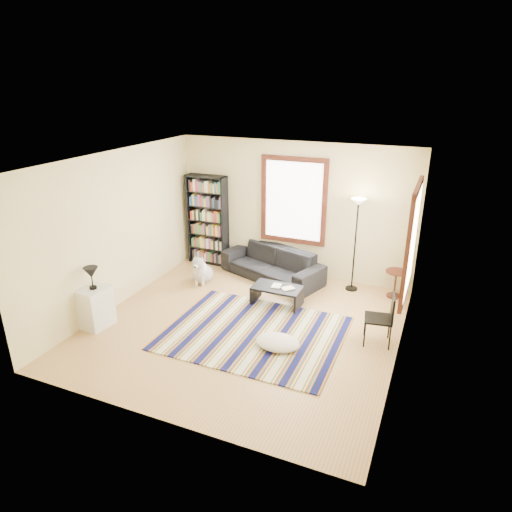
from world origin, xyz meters
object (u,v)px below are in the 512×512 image
at_px(folding_chair, 378,319).
at_px(dog, 202,268).
at_px(floor_cushion, 278,342).
at_px(side_table, 395,284).
at_px(white_cabinet, 96,307).
at_px(sofa, 272,264).
at_px(bookshelf, 208,220).
at_px(coffee_table, 277,296).
at_px(floor_lamp, 355,246).

xyz_separation_m(folding_chair, dog, (-3.67, 0.94, -0.12)).
height_order(floor_cushion, side_table, side_table).
bearing_deg(dog, white_cabinet, -116.38).
relative_size(sofa, floor_cushion, 3.13).
relative_size(bookshelf, dog, 3.22).
height_order(white_cabinet, dog, white_cabinet).
height_order(coffee_table, white_cabinet, white_cabinet).
bearing_deg(white_cabinet, folding_chair, 21.40).
height_order(floor_lamp, side_table, floor_lamp).
bearing_deg(bookshelf, coffee_table, -32.16).
height_order(bookshelf, coffee_table, bookshelf).
height_order(folding_chair, dog, folding_chair).
distance_m(coffee_table, folding_chair, 2.03).
distance_m(floor_cushion, dog, 2.84).
xyz_separation_m(sofa, floor_cushion, (1.04, -2.45, -0.23)).
bearing_deg(side_table, folding_chair, -91.59).
xyz_separation_m(floor_lamp, side_table, (0.83, -0.01, -0.66)).
bearing_deg(floor_lamp, white_cabinet, -139.67).
relative_size(side_table, white_cabinet, 0.77).
bearing_deg(dog, side_table, 5.56).
height_order(floor_cushion, folding_chair, folding_chair).
bearing_deg(sofa, side_table, 21.41).
bearing_deg(side_table, dog, -167.06).
bearing_deg(floor_cushion, folding_chair, 28.07).
xyz_separation_m(coffee_table, dog, (-1.75, 0.33, 0.13)).
bearing_deg(floor_cushion, white_cabinet, -169.46).
relative_size(floor_lamp, side_table, 3.44).
bearing_deg(dog, sofa, 24.43).
relative_size(folding_chair, dog, 1.38).
bearing_deg(side_table, floor_cushion, -119.67).
bearing_deg(white_cabinet, bookshelf, 88.62).
distance_m(folding_chair, white_cabinet, 4.64).
distance_m(floor_lamp, dog, 3.09).
bearing_deg(folding_chair, dog, 156.31).
distance_m(sofa, side_table, 2.49).
distance_m(coffee_table, white_cabinet, 3.19).
xyz_separation_m(white_cabinet, dog, (0.78, 2.26, -0.04)).
relative_size(bookshelf, floor_cushion, 2.84).
bearing_deg(folding_chair, floor_lamp, 103.91).
relative_size(sofa, coffee_table, 2.45).
relative_size(bookshelf, floor_lamp, 1.08).
distance_m(sofa, folding_chair, 2.98).
relative_size(sofa, bookshelf, 1.10).
height_order(sofa, coffee_table, sofa).
distance_m(bookshelf, floor_cushion, 3.93).
height_order(coffee_table, dog, dog).
relative_size(floor_cushion, side_table, 1.30).
bearing_deg(floor_lamp, coffee_table, -133.87).
xyz_separation_m(coffee_table, floor_lamp, (1.14, 1.19, 0.75)).
bearing_deg(sofa, bookshelf, -170.01).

